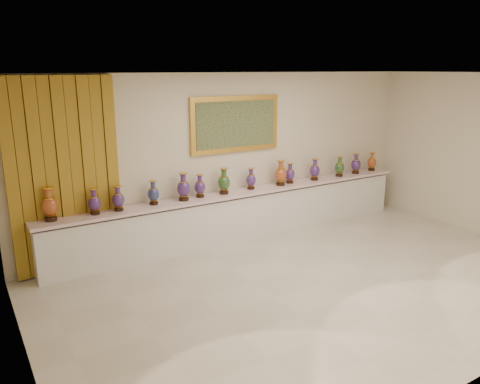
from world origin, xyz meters
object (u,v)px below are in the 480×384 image
object	(u,v)px
vase_1	(94,203)
vase_2	(118,200)
counter	(242,215)
vase_0	(50,206)

from	to	relation	value
vase_1	vase_2	distance (m)	0.37
vase_2	vase_1	bearing A→B (deg)	178.67
vase_1	counter	bearing A→B (deg)	0.28
counter	vase_0	bearing A→B (deg)	179.68
vase_0	vase_1	bearing A→B (deg)	-2.83
vase_0	vase_1	distance (m)	0.64
counter	vase_0	distance (m)	3.38
counter	vase_1	xyz separation A→B (m)	(-2.67, -0.01, 0.65)
vase_0	vase_2	bearing A→B (deg)	-2.28
vase_0	vase_1	size ratio (longest dim) A/B	1.24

